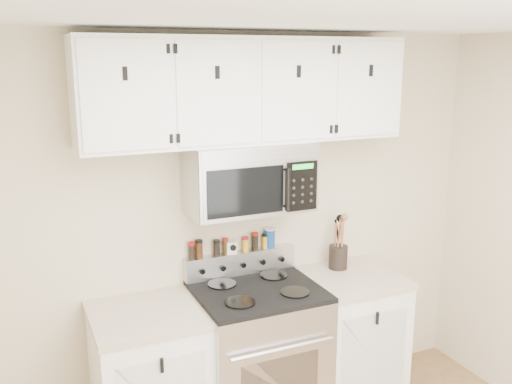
{
  "coord_description": "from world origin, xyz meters",
  "views": [
    {
      "loc": [
        -1.34,
        -1.57,
        2.35
      ],
      "look_at": [
        -0.0,
        1.45,
        1.56
      ],
      "focal_mm": 40.0,
      "sensor_mm": 36.0,
      "label": 1
    }
  ],
  "objects_px": {
    "range": "(258,357)",
    "salt_canister": "(270,238)",
    "microwave": "(249,177)",
    "utensil_crock": "(338,255)"
  },
  "relations": [
    {
      "from": "range",
      "to": "utensil_crock",
      "type": "height_order",
      "value": "utensil_crock"
    },
    {
      "from": "microwave",
      "to": "salt_canister",
      "type": "xyz_separation_m",
      "value": [
        0.21,
        0.16,
        -0.46
      ]
    },
    {
      "from": "salt_canister",
      "to": "range",
      "type": "bearing_deg",
      "value": -127.08
    },
    {
      "from": "microwave",
      "to": "salt_canister",
      "type": "bearing_deg",
      "value": 36.16
    },
    {
      "from": "microwave",
      "to": "utensil_crock",
      "type": "bearing_deg",
      "value": 3.41
    },
    {
      "from": "range",
      "to": "salt_canister",
      "type": "height_order",
      "value": "salt_canister"
    },
    {
      "from": "range",
      "to": "salt_canister",
      "type": "relative_size",
      "value": 8.29
    },
    {
      "from": "salt_canister",
      "to": "microwave",
      "type": "bearing_deg",
      "value": -143.84
    },
    {
      "from": "range",
      "to": "microwave",
      "type": "height_order",
      "value": "microwave"
    },
    {
      "from": "utensil_crock",
      "to": "range",
      "type": "bearing_deg",
      "value": -166.2
    }
  ]
}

